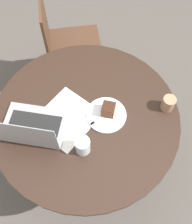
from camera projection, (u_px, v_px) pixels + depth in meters
name	position (u px, v px, depth m)	size (l,w,h in m)	color
ground_plane	(89.00, 159.00, 2.14)	(12.00, 12.00, 0.00)	#4C4742
dining_table	(87.00, 128.00, 1.62)	(1.07, 1.07, 0.75)	black
chair	(66.00, 46.00, 2.10)	(0.51, 0.51, 0.91)	#472D1E
paper_document	(66.00, 118.00, 1.47)	(0.41, 0.40, 0.00)	white
plate	(106.00, 115.00, 1.47)	(0.23, 0.23, 0.01)	silver
cake_slice	(108.00, 109.00, 1.45)	(0.10, 0.10, 0.06)	brown
fork	(100.00, 118.00, 1.46)	(0.17, 0.07, 0.00)	silver
coffee_glass	(168.00, 103.00, 1.47)	(0.07, 0.07, 0.09)	#997556
water_glass	(83.00, 146.00, 1.34)	(0.08, 0.08, 0.10)	silver
laptop	(32.00, 127.00, 1.40)	(0.42, 0.39, 0.24)	gray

